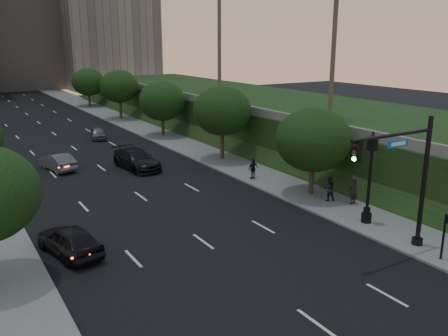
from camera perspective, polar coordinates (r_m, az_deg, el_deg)
ground at (r=22.22m, az=3.92°, el=-13.33°), size 160.00×160.00×0.00m
road_surface at (r=48.43m, az=-17.01°, el=1.85°), size 16.00×140.00×0.02m
sidewalk_right at (r=51.80m, az=-6.01°, el=3.34°), size 4.50×140.00×0.15m
embankment at (r=55.81m, az=5.85°, el=6.20°), size 18.00×90.00×4.00m
parapet_wall at (r=50.83m, az=-1.82°, el=8.08°), size 0.35×90.00×0.70m
office_block_mid at (r=119.17m, az=-23.88°, el=15.05°), size 22.00×18.00×26.00m
office_block_right at (r=117.57m, az=-14.58°, el=18.28°), size 20.00×22.00×36.00m
tree_right_a at (r=32.93m, az=10.69°, el=3.38°), size 5.20×5.20×6.24m
tree_right_b at (r=42.36m, az=-0.22°, el=6.90°), size 5.20×5.20×6.74m
tree_right_c at (r=53.87m, az=-7.47°, el=8.01°), size 5.20×5.20×6.24m
tree_right_d at (r=66.78m, az=-12.49°, el=9.56°), size 5.20×5.20×6.74m
tree_right_e at (r=81.10m, az=-16.03°, el=9.91°), size 5.20×5.20×6.24m
traffic_signal_mast at (r=25.35m, az=21.47°, el=-1.77°), size 5.68×0.56×7.00m
street_lamp at (r=28.73m, az=17.07°, el=-1.61°), size 0.64×0.64×5.62m
pedestrian_signal at (r=25.52m, az=25.06°, el=-7.05°), size 0.30×0.33×2.50m
sedan_near_left at (r=25.52m, az=-18.11°, el=-8.26°), size 2.80×4.85×1.55m
sedan_mid_left at (r=42.11m, az=-19.36°, el=0.71°), size 2.38×4.55×1.43m
sedan_near_right at (r=40.79m, az=-10.48°, el=1.03°), size 2.88×5.87×1.64m
sedan_far_right at (r=54.26m, az=-14.91°, el=4.07°), size 2.34×4.09×1.31m
pedestrian_a at (r=32.15m, az=15.27°, el=-2.67°), size 0.71×0.52×1.79m
pedestrian_b at (r=32.43m, az=12.52°, el=-2.46°), size 0.99×0.89×1.66m
pedestrian_c at (r=36.78m, az=3.51°, el=-0.05°), size 1.00×0.53×1.63m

